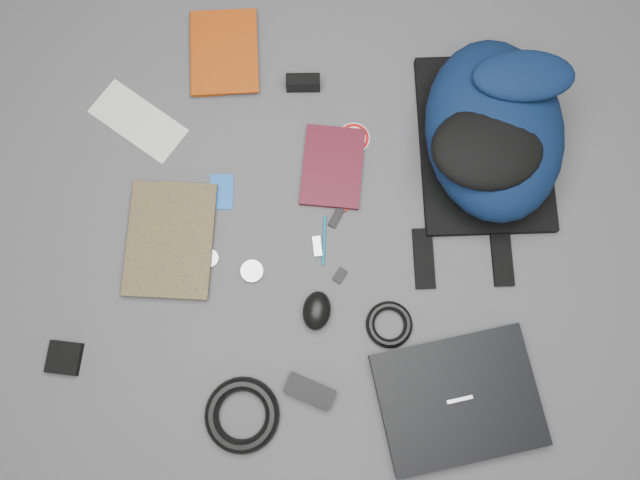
% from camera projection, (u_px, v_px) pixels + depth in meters
% --- Properties ---
extents(ground, '(4.00, 4.00, 0.00)m').
position_uv_depth(ground, '(320.00, 242.00, 1.51)').
color(ground, '#4F4F51').
rests_on(ground, ground).
extents(backpack, '(0.46, 0.57, 0.21)m').
position_uv_depth(backpack, '(494.00, 130.00, 1.46)').
color(backpack, black).
rests_on(backpack, ground).
extents(laptop, '(0.44, 0.40, 0.04)m').
position_uv_depth(laptop, '(458.00, 399.00, 1.42)').
color(laptop, black).
rests_on(laptop, ground).
extents(textbook_red, '(0.23, 0.27, 0.03)m').
position_uv_depth(textbook_red, '(190.00, 54.00, 1.60)').
color(textbook_red, '#933208').
rests_on(textbook_red, ground).
extents(comic_book, '(0.25, 0.32, 0.02)m').
position_uv_depth(comic_book, '(128.00, 237.00, 1.50)').
color(comic_book, '#A2870B').
rests_on(comic_book, ground).
extents(envelope, '(0.27, 0.19, 0.00)m').
position_uv_depth(envelope, '(138.00, 121.00, 1.57)').
color(envelope, silver).
rests_on(envelope, ground).
extents(dvd_case, '(0.17, 0.22, 0.02)m').
position_uv_depth(dvd_case, '(332.00, 167.00, 1.54)').
color(dvd_case, '#3D0B14').
rests_on(dvd_case, ground).
extents(compact_camera, '(0.09, 0.05, 0.05)m').
position_uv_depth(compact_camera, '(303.00, 83.00, 1.57)').
color(compact_camera, black).
rests_on(compact_camera, ground).
extents(sticker_disc, '(0.10, 0.10, 0.00)m').
position_uv_depth(sticker_disc, '(354.00, 138.00, 1.57)').
color(sticker_disc, white).
rests_on(sticker_disc, ground).
extents(pen_teal, '(0.03, 0.12, 0.01)m').
position_uv_depth(pen_teal, '(324.00, 240.00, 1.51)').
color(pen_teal, '#0E687F').
rests_on(pen_teal, ground).
extents(pen_red, '(0.05, 0.15, 0.01)m').
position_uv_depth(pen_red, '(343.00, 182.00, 1.54)').
color(pen_red, red).
rests_on(pen_red, ground).
extents(id_badge, '(0.08, 0.10, 0.00)m').
position_uv_depth(id_badge, '(221.00, 192.00, 1.54)').
color(id_badge, blue).
rests_on(id_badge, ground).
extents(usb_black, '(0.03, 0.06, 0.01)m').
position_uv_depth(usb_black, '(336.00, 217.00, 1.52)').
color(usb_black, black).
rests_on(usb_black, ground).
extents(usb_silver, '(0.03, 0.05, 0.01)m').
position_uv_depth(usb_silver, '(317.00, 246.00, 1.51)').
color(usb_silver, '#A8A8AB').
rests_on(usb_silver, ground).
extents(key_fob, '(0.03, 0.04, 0.01)m').
position_uv_depth(key_fob, '(340.00, 275.00, 1.49)').
color(key_fob, black).
rests_on(key_fob, ground).
extents(mouse, '(0.07, 0.10, 0.05)m').
position_uv_depth(mouse, '(317.00, 311.00, 1.45)').
color(mouse, black).
rests_on(mouse, ground).
extents(headphone_left, '(0.05, 0.05, 0.01)m').
position_uv_depth(headphone_left, '(210.00, 258.00, 1.50)').
color(headphone_left, '#AFB0B2').
rests_on(headphone_left, ground).
extents(headphone_right, '(0.06, 0.06, 0.01)m').
position_uv_depth(headphone_right, '(252.00, 271.00, 1.49)').
color(headphone_right, '#A9AAAC').
rests_on(headphone_right, ground).
extents(cable_coil, '(0.12, 0.12, 0.02)m').
position_uv_depth(cable_coil, '(389.00, 324.00, 1.46)').
color(cable_coil, black).
rests_on(cable_coil, ground).
extents(power_brick, '(0.12, 0.07, 0.03)m').
position_uv_depth(power_brick, '(310.00, 391.00, 1.43)').
color(power_brick, black).
rests_on(power_brick, ground).
extents(power_cord_coil, '(0.20, 0.20, 0.03)m').
position_uv_depth(power_cord_coil, '(242.00, 415.00, 1.41)').
color(power_cord_coil, black).
rests_on(power_cord_coil, ground).
extents(pouch, '(0.08, 0.08, 0.02)m').
position_uv_depth(pouch, '(64.00, 358.00, 1.45)').
color(pouch, black).
rests_on(pouch, ground).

